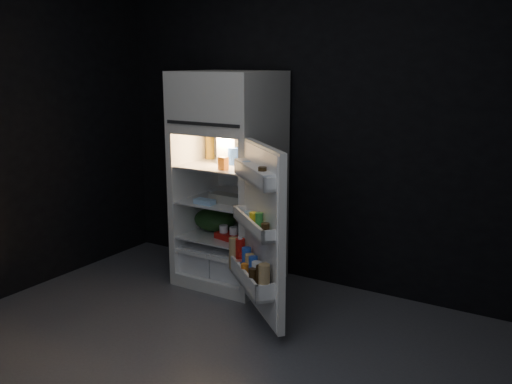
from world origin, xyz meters
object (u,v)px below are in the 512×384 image
Objects in this scene: milk_jug at (228,149)px; fridge_door at (259,236)px; egg_carton at (228,199)px; yogurt_tray at (230,236)px; refrigerator at (230,172)px.

fridge_door is at bearing -61.48° from milk_jug.
egg_carton is 0.31m from yogurt_tray.
yogurt_tray is (0.10, -0.17, -0.50)m from refrigerator.
refrigerator is 0.25m from egg_carton.
egg_carton reaches higher than yogurt_tray.
refrigerator is 1.46× the size of fridge_door.
milk_jug is at bearing 126.31° from egg_carton.
milk_jug is at bearing 137.35° from fridge_door.
milk_jug is 0.73m from yogurt_tray.
fridge_door is 5.08× the size of milk_jug.
refrigerator is at bearing -45.23° from milk_jug.
milk_jug is 0.43m from egg_carton.
egg_carton is at bearing -63.26° from refrigerator.
milk_jug is 1.00× the size of yogurt_tray.
refrigerator is 7.40× the size of yogurt_tray.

